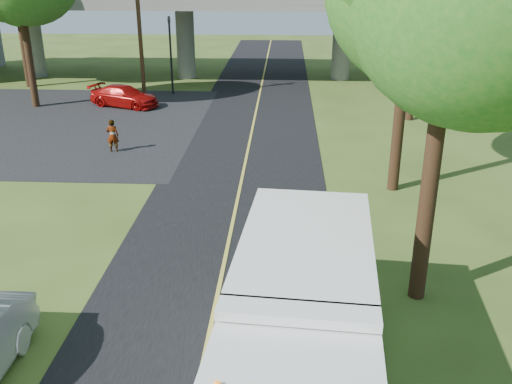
# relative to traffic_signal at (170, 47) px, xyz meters

# --- Properties ---
(ground) EXTENTS (120.00, 120.00, 0.00)m
(ground) POSITION_rel_traffic_signal_xyz_m (6.00, -26.00, -3.20)
(ground) COLOR #3A4D1B
(ground) RESTS_ON ground
(road) EXTENTS (7.00, 90.00, 0.02)m
(road) POSITION_rel_traffic_signal_xyz_m (6.00, -16.00, -3.19)
(road) COLOR black
(road) RESTS_ON ground
(parking_lot) EXTENTS (16.00, 18.00, 0.01)m
(parking_lot) POSITION_rel_traffic_signal_xyz_m (-5.00, -8.00, -3.19)
(parking_lot) COLOR black
(parking_lot) RESTS_ON ground
(lane_line) EXTENTS (0.12, 90.00, 0.01)m
(lane_line) POSITION_rel_traffic_signal_xyz_m (6.00, -16.00, -3.17)
(lane_line) COLOR gold
(lane_line) RESTS_ON road
(overpass) EXTENTS (54.00, 10.00, 7.30)m
(overpass) POSITION_rel_traffic_signal_xyz_m (6.00, 6.00, 1.36)
(overpass) COLOR slate
(overpass) RESTS_ON ground
(traffic_signal) EXTENTS (0.18, 0.22, 5.20)m
(traffic_signal) POSITION_rel_traffic_signal_xyz_m (0.00, 0.00, 0.00)
(traffic_signal) COLOR black
(traffic_signal) RESTS_ON ground
(utility_pole) EXTENTS (1.60, 0.26, 9.00)m
(utility_pole) POSITION_rel_traffic_signal_xyz_m (-1.50, -2.00, 1.40)
(utility_pole) COLOR #472D19
(utility_pole) RESTS_ON ground
(step_van) EXTENTS (3.44, 7.87, 3.22)m
(step_van) POSITION_rel_traffic_signal_xyz_m (8.21, -28.83, -1.45)
(step_van) COLOR white
(step_van) RESTS_ON ground
(red_sedan) EXTENTS (4.85, 3.22, 1.31)m
(red_sedan) POSITION_rel_traffic_signal_xyz_m (-2.38, -3.65, -2.55)
(red_sedan) COLOR #9E0B09
(red_sedan) RESTS_ON ground
(pedestrian) EXTENTS (0.61, 0.42, 1.60)m
(pedestrian) POSITION_rel_traffic_signal_xyz_m (-0.48, -12.79, -2.40)
(pedestrian) COLOR gray
(pedestrian) RESTS_ON ground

